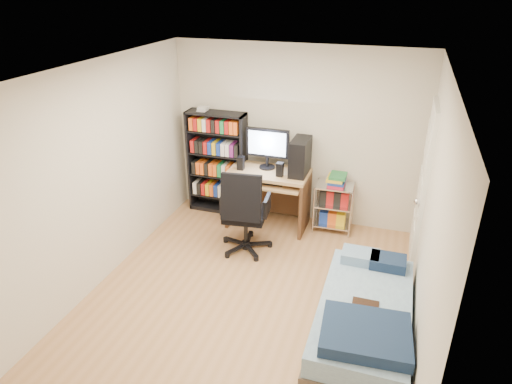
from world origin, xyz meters
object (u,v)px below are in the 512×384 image
(computer_desk, at_px, (277,176))
(office_chair, at_px, (245,226))
(bed, at_px, (364,318))
(media_shelf, at_px, (217,162))

(computer_desk, bearing_deg, office_chair, -103.32)
(computer_desk, relative_size, office_chair, 1.21)
(computer_desk, xyz_separation_m, bed, (1.44, -1.96, -0.53))
(office_chair, xyz_separation_m, bed, (1.64, -1.14, -0.14))
(office_chair, distance_m, bed, 2.00)
(computer_desk, xyz_separation_m, office_chair, (-0.19, -0.82, -0.39))
(media_shelf, distance_m, office_chair, 1.32)
(media_shelf, xyz_separation_m, computer_desk, (0.97, -0.16, -0.03))
(media_shelf, distance_m, computer_desk, 0.98)
(bed, bearing_deg, computer_desk, 126.42)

